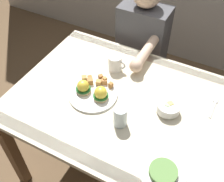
{
  "coord_description": "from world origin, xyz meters",
  "views": [
    {
      "loc": [
        0.4,
        -0.89,
        1.83
      ],
      "look_at": [
        -0.06,
        0.0,
        0.78
      ],
      "focal_mm": 43.08,
      "sensor_mm": 36.0,
      "label": 1
    }
  ],
  "objects_px": {
    "fruit_bowl": "(168,108)",
    "fork": "(214,106)",
    "dining_table": "(122,112)",
    "eggs_benedict_plate": "(93,92)",
    "coffee_mug": "(115,63)",
    "water_glass_near": "(120,117)",
    "diner_person": "(141,47)",
    "side_plate": "(163,173)"
  },
  "relations": [
    {
      "from": "fruit_bowl",
      "to": "fork",
      "type": "relative_size",
      "value": 0.77
    },
    {
      "from": "dining_table",
      "to": "eggs_benedict_plate",
      "type": "xyz_separation_m",
      "value": [
        -0.16,
        -0.04,
        0.13
      ]
    },
    {
      "from": "coffee_mug",
      "to": "eggs_benedict_plate",
      "type": "bearing_deg",
      "value": -92.3
    },
    {
      "from": "eggs_benedict_plate",
      "to": "fruit_bowl",
      "type": "relative_size",
      "value": 2.25
    },
    {
      "from": "fruit_bowl",
      "to": "water_glass_near",
      "type": "distance_m",
      "value": 0.26
    },
    {
      "from": "fruit_bowl",
      "to": "diner_person",
      "type": "height_order",
      "value": "diner_person"
    },
    {
      "from": "diner_person",
      "to": "side_plate",
      "type": "bearing_deg",
      "value": -61.78
    },
    {
      "from": "water_glass_near",
      "to": "side_plate",
      "type": "bearing_deg",
      "value": -29.26
    },
    {
      "from": "fruit_bowl",
      "to": "diner_person",
      "type": "xyz_separation_m",
      "value": [
        -0.39,
        0.56,
        -0.12
      ]
    },
    {
      "from": "dining_table",
      "to": "coffee_mug",
      "type": "relative_size",
      "value": 10.8
    },
    {
      "from": "fruit_bowl",
      "to": "coffee_mug",
      "type": "relative_size",
      "value": 1.08
    },
    {
      "from": "water_glass_near",
      "to": "diner_person",
      "type": "relative_size",
      "value": 0.1
    },
    {
      "from": "coffee_mug",
      "to": "water_glass_near",
      "type": "bearing_deg",
      "value": -59.42
    },
    {
      "from": "dining_table",
      "to": "eggs_benedict_plate",
      "type": "height_order",
      "value": "eggs_benedict_plate"
    },
    {
      "from": "fork",
      "to": "water_glass_near",
      "type": "xyz_separation_m",
      "value": [
        -0.39,
        -0.33,
        0.05
      ]
    },
    {
      "from": "coffee_mug",
      "to": "side_plate",
      "type": "height_order",
      "value": "coffee_mug"
    },
    {
      "from": "fork",
      "to": "diner_person",
      "type": "xyz_separation_m",
      "value": [
        -0.59,
        0.42,
        -0.09
      ]
    },
    {
      "from": "side_plate",
      "to": "dining_table",
      "type": "bearing_deg",
      "value": 138.3
    },
    {
      "from": "eggs_benedict_plate",
      "to": "fruit_bowl",
      "type": "bearing_deg",
      "value": 10.78
    },
    {
      "from": "fork",
      "to": "diner_person",
      "type": "distance_m",
      "value": 0.73
    },
    {
      "from": "side_plate",
      "to": "water_glass_near",
      "type": "bearing_deg",
      "value": 150.74
    },
    {
      "from": "dining_table",
      "to": "fork",
      "type": "xyz_separation_m",
      "value": [
        0.45,
        0.18,
        0.11
      ]
    },
    {
      "from": "fruit_bowl",
      "to": "coffee_mug",
      "type": "distance_m",
      "value": 0.43
    },
    {
      "from": "dining_table",
      "to": "water_glass_near",
      "type": "relative_size",
      "value": 10.53
    },
    {
      "from": "fork",
      "to": "water_glass_near",
      "type": "distance_m",
      "value": 0.52
    },
    {
      "from": "dining_table",
      "to": "fork",
      "type": "bearing_deg",
      "value": 22.13
    },
    {
      "from": "eggs_benedict_plate",
      "to": "fork",
      "type": "relative_size",
      "value": 1.74
    },
    {
      "from": "dining_table",
      "to": "side_plate",
      "type": "relative_size",
      "value": 6.0
    },
    {
      "from": "eggs_benedict_plate",
      "to": "fork",
      "type": "bearing_deg",
      "value": 20.15
    },
    {
      "from": "coffee_mug",
      "to": "diner_person",
      "type": "height_order",
      "value": "diner_person"
    },
    {
      "from": "dining_table",
      "to": "fruit_bowl",
      "type": "height_order",
      "value": "fruit_bowl"
    },
    {
      "from": "fork",
      "to": "diner_person",
      "type": "relative_size",
      "value": 0.14
    },
    {
      "from": "side_plate",
      "to": "eggs_benedict_plate",
      "type": "bearing_deg",
      "value": 152.13
    },
    {
      "from": "water_glass_near",
      "to": "diner_person",
      "type": "bearing_deg",
      "value": 105.1
    },
    {
      "from": "water_glass_near",
      "to": "diner_person",
      "type": "height_order",
      "value": "diner_person"
    },
    {
      "from": "fruit_bowl",
      "to": "dining_table",
      "type": "bearing_deg",
      "value": -171.54
    },
    {
      "from": "dining_table",
      "to": "coffee_mug",
      "type": "distance_m",
      "value": 0.3
    },
    {
      "from": "side_plate",
      "to": "diner_person",
      "type": "bearing_deg",
      "value": 118.22
    },
    {
      "from": "dining_table",
      "to": "eggs_benedict_plate",
      "type": "bearing_deg",
      "value": -165.73
    },
    {
      "from": "diner_person",
      "to": "fruit_bowl",
      "type": "bearing_deg",
      "value": -55.49
    },
    {
      "from": "fruit_bowl",
      "to": "side_plate",
      "type": "xyz_separation_m",
      "value": [
        0.1,
        -0.34,
        -0.02
      ]
    },
    {
      "from": "water_glass_near",
      "to": "eggs_benedict_plate",
      "type": "bearing_deg",
      "value": 153.99
    }
  ]
}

